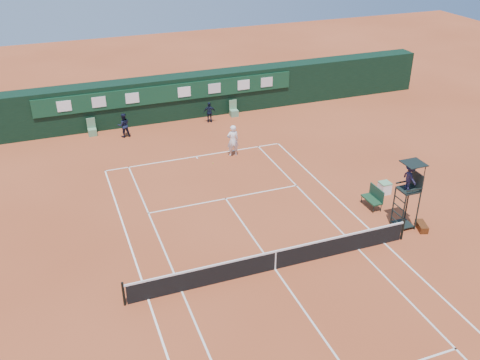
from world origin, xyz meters
name	(u,v)px	position (x,y,z in m)	size (l,w,h in m)	color
ground	(275,269)	(0.00, 0.00, 0.00)	(90.00, 90.00, 0.00)	#B14D29
court_lines	(275,269)	(0.00, 0.00, 0.01)	(11.05, 23.85, 0.01)	white
tennis_net	(275,260)	(0.00, 0.00, 0.51)	(12.90, 0.10, 1.10)	black
back_wall	(168,98)	(0.00, 18.74, 1.51)	(40.00, 1.65, 3.00)	black
linesman_chair_left	(92,131)	(-5.50, 17.48, 0.32)	(0.55, 0.50, 1.15)	#5D8F63
linesman_chair_right	(234,112)	(4.50, 17.48, 0.32)	(0.55, 0.50, 1.15)	#5E906B
umpire_chair	(410,182)	(7.08, 0.88, 2.46)	(0.96, 0.95, 3.42)	black
player_bench	(374,197)	(6.79, 2.99, 0.60)	(0.56, 1.20, 1.10)	#183C23
tennis_bag	(422,226)	(7.80, 0.36, 0.16)	(0.38, 0.87, 0.33)	black
cooler	(384,188)	(8.15, 3.99, 0.33)	(0.57, 0.57, 0.65)	white
tennis_ball	(213,163)	(0.66, 10.59, 0.03)	(0.06, 0.06, 0.06)	gold
player	(233,141)	(2.16, 11.24, 1.00)	(0.73, 0.48, 2.00)	white
ball_kid_left	(124,125)	(-3.54, 16.47, 0.82)	(0.79, 0.62, 1.63)	black
ball_kid_right	(210,112)	(2.49, 16.91, 0.74)	(0.86, 0.36, 1.47)	black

